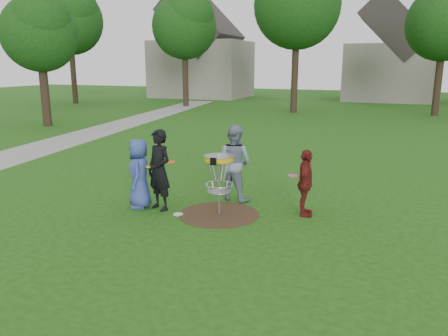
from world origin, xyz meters
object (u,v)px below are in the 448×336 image
(player_black, at_px, (159,170))
(player_maroon, at_px, (305,183))
(player_blue, at_px, (139,173))
(player_grey, at_px, (234,163))
(disc_golf_basket, at_px, (219,170))

(player_black, relative_size, player_maroon, 1.25)
(player_blue, distance_m, player_grey, 2.29)
(player_blue, distance_m, player_maroon, 3.78)
(player_maroon, xyz_separation_m, disc_golf_basket, (-1.78, -0.63, 0.28))
(player_grey, relative_size, disc_golf_basket, 1.35)
(player_grey, bearing_deg, player_maroon, 175.27)
(player_blue, xyz_separation_m, player_maroon, (3.70, 0.79, -0.07))
(player_blue, relative_size, player_grey, 0.87)
(player_grey, height_order, player_maroon, player_grey)
(player_grey, xyz_separation_m, disc_golf_basket, (0.08, -1.19, 0.09))
(player_black, height_order, player_grey, player_grey)
(player_blue, bearing_deg, disc_golf_basket, 71.17)
(disc_golf_basket, bearing_deg, player_black, -174.30)
(player_black, height_order, disc_golf_basket, player_black)
(player_blue, relative_size, disc_golf_basket, 1.17)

